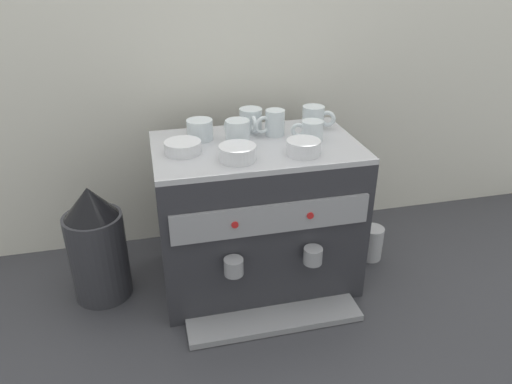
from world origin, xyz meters
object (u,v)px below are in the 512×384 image
object	(u,v)px
ceramic_cup_1	(251,120)
ceramic_cup_3	(199,129)
ceramic_cup_5	(311,131)
coffee_grinder	(97,245)
ceramic_cup_4	(237,132)
espresso_machine	(256,215)
ceramic_bowl_2	(238,153)
ceramic_bowl_0	(303,148)
milk_pitcher	(371,243)
ceramic_bowl_1	(183,147)
ceramic_cup_2	(274,123)
ceramic_cup_0	(314,117)

from	to	relation	value
ceramic_cup_1	ceramic_cup_3	bearing A→B (deg)	-168.15
ceramic_cup_5	coffee_grinder	distance (m)	0.76
ceramic_cup_4	coffee_grinder	size ratio (longest dim) A/B	0.29
espresso_machine	ceramic_cup_5	distance (m)	0.33
ceramic_cup_3	ceramic_bowl_2	xyz separation A→B (m)	(0.08, -0.19, -0.01)
espresso_machine	coffee_grinder	bearing A→B (deg)	176.96
ceramic_bowl_0	ceramic_bowl_2	distance (m)	0.19
milk_pitcher	ceramic_bowl_2	bearing A→B (deg)	-167.76
espresso_machine	ceramic_bowl_0	bearing A→B (deg)	-42.21
coffee_grinder	milk_pitcher	bearing A→B (deg)	-0.99
espresso_machine	ceramic_bowl_2	distance (m)	0.29
ceramic_bowl_1	milk_pitcher	world-z (taller)	ceramic_bowl_1
ceramic_cup_2	ceramic_cup_5	world-z (taller)	ceramic_cup_2
ceramic_cup_0	coffee_grinder	size ratio (longest dim) A/B	0.26
ceramic_cup_3	milk_pitcher	size ratio (longest dim) A/B	0.91
ceramic_cup_0	ceramic_cup_2	bearing A→B (deg)	-166.46
ceramic_cup_1	ceramic_cup_5	bearing A→B (deg)	-38.26
ceramic_cup_5	espresso_machine	bearing A→B (deg)	179.75
ceramic_cup_3	ceramic_cup_4	world-z (taller)	ceramic_cup_4
ceramic_bowl_0	ceramic_cup_3	bearing A→B (deg)	144.85
ceramic_cup_0	ceramic_cup_3	distance (m)	0.38
ceramic_cup_0	ceramic_cup_1	size ratio (longest dim) A/B	0.90
coffee_grinder	milk_pitcher	size ratio (longest dim) A/B	3.12
ceramic_cup_2	coffee_grinder	size ratio (longest dim) A/B	0.26
ceramic_cup_2	ceramic_cup_3	size ratio (longest dim) A/B	0.89
ceramic_cup_4	ceramic_cup_2	bearing A→B (deg)	22.93
espresso_machine	milk_pitcher	xyz separation A→B (m)	(0.43, 0.01, -0.18)
ceramic_cup_1	ceramic_cup_5	world-z (taller)	ceramic_cup_1
ceramic_cup_3	ceramic_cup_5	world-z (taller)	ceramic_cup_3
ceramic_cup_4	milk_pitcher	world-z (taller)	ceramic_cup_4
ceramic_cup_0	ceramic_cup_3	xyz separation A→B (m)	(-0.38, -0.02, -0.00)
ceramic_cup_2	ceramic_bowl_0	bearing A→B (deg)	-76.57
ceramic_cup_2	espresso_machine	bearing A→B (deg)	-136.42
ceramic_bowl_1	milk_pitcher	size ratio (longest dim) A/B	0.86
ceramic_cup_0	coffee_grinder	xyz separation A→B (m)	(-0.73, -0.08, -0.34)
coffee_grinder	ceramic_cup_4	bearing A→B (deg)	-1.58
ceramic_cup_1	ceramic_cup_2	world-z (taller)	ceramic_cup_2
ceramic_bowl_0	ceramic_bowl_2	size ratio (longest dim) A/B	0.93
ceramic_cup_3	ceramic_cup_1	bearing A→B (deg)	11.85
ceramic_bowl_2	espresso_machine	bearing A→B (deg)	52.14
coffee_grinder	ceramic_cup_0	bearing A→B (deg)	6.09
ceramic_bowl_2	coffee_grinder	xyz separation A→B (m)	(-0.43, 0.13, -0.32)
coffee_grinder	ceramic_bowl_1	bearing A→B (deg)	-7.79
espresso_machine	ceramic_bowl_1	world-z (taller)	ceramic_bowl_1
ceramic_cup_0	coffee_grinder	bearing A→B (deg)	-173.91
ceramic_bowl_0	ceramic_cup_5	bearing A→B (deg)	60.17
ceramic_cup_1	ceramic_cup_4	world-z (taller)	ceramic_cup_4
coffee_grinder	espresso_machine	bearing A→B (deg)	-3.04
ceramic_cup_5	ceramic_bowl_1	size ratio (longest dim) A/B	0.91
milk_pitcher	ceramic_cup_3	bearing A→B (deg)	172.44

